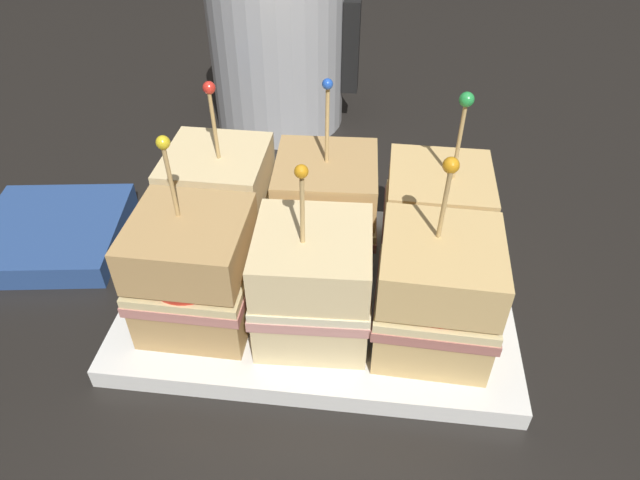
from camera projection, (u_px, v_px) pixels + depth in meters
ground_plane at (320, 299)px, 0.51m from camera, size 6.00×6.00×0.00m
serving_platter at (320, 292)px, 0.51m from camera, size 0.33×0.23×0.02m
sandwich_front_left at (195, 272)px, 0.44m from camera, size 0.09×0.09×0.16m
sandwich_front_center at (315, 284)px, 0.44m from camera, size 0.09×0.09×0.16m
sandwich_front_right at (436, 294)px, 0.42m from camera, size 0.09×0.09×0.16m
sandwich_back_left at (221, 201)px, 0.51m from camera, size 0.09×0.09×0.17m
sandwich_back_center at (326, 210)px, 0.50m from camera, size 0.09×0.09×0.17m
sandwich_back_right at (435, 218)px, 0.50m from camera, size 0.09×0.09×0.17m
kettle_steel at (278, 47)px, 0.71m from camera, size 0.19×0.17×0.22m
napkin_stack at (53, 233)px, 0.57m from camera, size 0.15×0.15×0.02m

